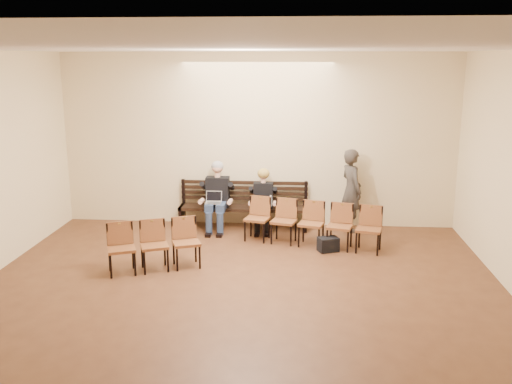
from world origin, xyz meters
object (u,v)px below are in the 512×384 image
(seated_man, at_px, (217,196))
(bag, at_px, (328,244))
(chair_row_front, at_px, (311,224))
(chair_row_back, at_px, (154,246))
(laptop, at_px, (213,205))
(seated_woman, at_px, (263,203))
(bench, at_px, (243,217))
(passerby, at_px, (352,184))
(water_bottle, at_px, (271,207))

(seated_man, xyz_separation_m, bag, (2.18, -1.19, -0.56))
(chair_row_front, relative_size, chair_row_back, 1.71)
(laptop, bearing_deg, seated_man, 81.60)
(chair_row_front, bearing_deg, chair_row_back, -136.16)
(bag, relative_size, chair_row_back, 0.24)
(seated_woman, height_order, laptop, seated_woman)
(bench, height_order, chair_row_back, chair_row_back)
(seated_man, bearing_deg, passerby, 2.58)
(bench, height_order, bag, bench)
(laptop, distance_m, chair_row_back, 2.22)
(bench, bearing_deg, chair_row_front, -36.64)
(bag, distance_m, chair_row_front, 0.51)
(bench, xyz_separation_m, seated_man, (-0.51, -0.12, 0.46))
(bench, relative_size, seated_woman, 2.33)
(seated_man, xyz_separation_m, chair_row_front, (1.87, -0.89, -0.27))
(laptop, bearing_deg, water_bottle, 2.33)
(water_bottle, bearing_deg, bag, -40.90)
(seated_woman, xyz_separation_m, bag, (1.25, -1.19, -0.43))
(water_bottle, distance_m, bag, 1.50)
(bag, bearing_deg, chair_row_back, -158.20)
(water_bottle, xyz_separation_m, bag, (1.09, -0.94, -0.43))
(bag, bearing_deg, laptop, 156.39)
(seated_woman, distance_m, chair_row_front, 1.31)
(seated_woman, bearing_deg, water_bottle, -56.35)
(laptop, distance_m, chair_row_front, 2.04)
(laptop, distance_m, bag, 2.47)
(seated_man, relative_size, laptop, 4.38)
(seated_man, relative_size, chair_row_back, 0.93)
(seated_man, height_order, laptop, seated_man)
(passerby, relative_size, chair_row_back, 1.29)
(passerby, bearing_deg, water_bottle, 80.16)
(bench, bearing_deg, bag, -38.24)
(bench, height_order, seated_man, seated_man)
(seated_man, xyz_separation_m, passerby, (2.67, 0.12, 0.26))
(seated_man, bearing_deg, chair_row_front, -25.43)
(water_bottle, bearing_deg, seated_woman, 123.65)
(laptop, distance_m, passerby, 2.76)
(seated_woman, relative_size, laptop, 3.55)
(seated_woman, xyz_separation_m, passerby, (1.74, 0.12, 0.39))
(water_bottle, distance_m, passerby, 1.67)
(laptop, bearing_deg, bench, 34.99)
(bench, relative_size, chair_row_front, 1.03)
(water_bottle, height_order, bag, water_bottle)
(water_bottle, xyz_separation_m, chair_row_front, (0.78, -0.64, -0.15))
(chair_row_back, bearing_deg, bench, 42.19)
(bag, bearing_deg, seated_man, 151.32)
(bag, xyz_separation_m, chair_row_back, (-2.86, -1.15, 0.28))
(passerby, bearing_deg, seated_man, 69.57)
(laptop, height_order, bag, laptop)
(passerby, xyz_separation_m, chair_row_back, (-3.35, -2.46, -0.54))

